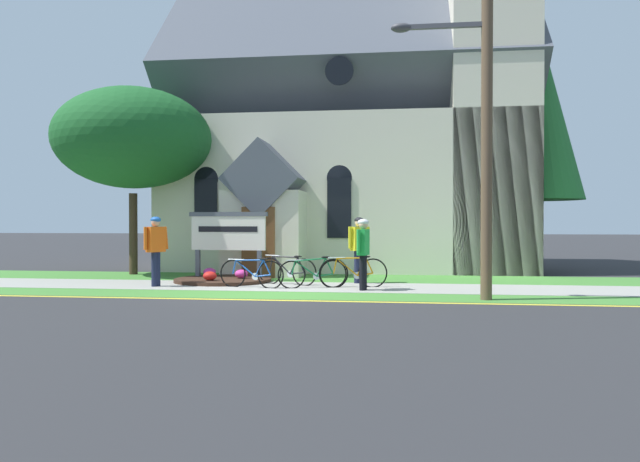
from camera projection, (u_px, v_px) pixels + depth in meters
name	position (u px, v px, depth m)	size (l,w,h in m)	color
ground	(295.00, 279.00, 18.00)	(140.00, 140.00, 0.00)	#2B2B2D
sidewalk_slab	(324.00, 287.00, 15.67)	(32.00, 2.35, 0.01)	#99968E
grass_verge	(313.00, 296.00, 13.79)	(32.00, 1.44, 0.01)	#427F33
church_lawn	(335.00, 278.00, 18.19)	(24.00, 2.73, 0.01)	#427F33
curb_paint_stripe	(307.00, 301.00, 12.92)	(28.00, 0.16, 0.01)	yellow
church_building	(361.00, 138.00, 23.19)	(12.93, 10.05, 14.00)	beige
church_sign	(228.00, 234.00, 17.54)	(2.32, 0.30, 1.94)	#474C56
flower_bed	(223.00, 279.00, 17.03)	(2.65, 2.65, 0.34)	#382319
bicycle_white	(313.00, 273.00, 15.50)	(1.67, 0.70, 0.81)	black
bicycle_silver	(353.00, 272.00, 15.55)	(1.71, 0.47, 0.82)	black
bicycle_blue	(287.00, 271.00, 16.23)	(1.68, 0.66, 0.80)	black
bicycle_red	(252.00, 273.00, 15.49)	(1.73, 0.40, 0.78)	black
cyclist_in_green_jersey	(363.00, 248.00, 14.89)	(0.31, 0.68, 1.73)	black
cyclist_in_orange_jersey	(359.00, 244.00, 16.64)	(0.55, 0.51, 1.78)	#191E38
cyclist_in_white_jersey	(156.00, 245.00, 15.78)	(0.42, 0.65, 1.79)	#191E38
utility_pole	(482.00, 84.00, 13.05)	(3.12, 0.28, 8.22)	brown
roadside_conifer	(535.00, 107.00, 20.69)	(3.21, 3.21, 8.64)	#3D2D1E
yard_deciduous_tree	(133.00, 138.00, 19.47)	(4.90, 4.90, 5.87)	#3D2D1E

